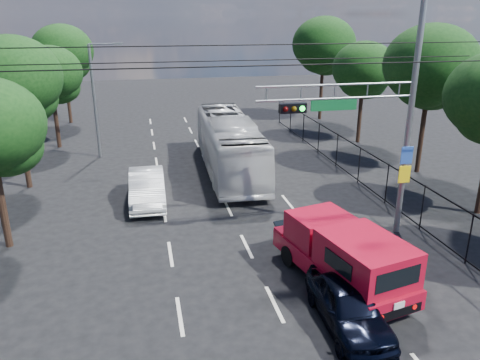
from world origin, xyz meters
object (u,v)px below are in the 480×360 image
object	(u,v)px
white_bus	(229,144)
signal_mast	(382,110)
red_pickup	(343,254)
white_van	(147,187)
navy_hatchback	(348,305)

from	to	relation	value
white_bus	signal_mast	bearing A→B (deg)	-64.01
red_pickup	signal_mast	bearing A→B (deg)	50.38
signal_mast	red_pickup	size ratio (longest dim) A/B	1.56
white_bus	white_van	distance (m)	6.30
white_bus	navy_hatchback	bearing A→B (deg)	-85.12
red_pickup	navy_hatchback	distance (m)	2.29
signal_mast	navy_hatchback	xyz separation A→B (m)	(-3.49, -5.46, -4.56)
navy_hatchback	red_pickup	bearing A→B (deg)	73.32
navy_hatchback	white_bus	distance (m)	14.99
white_bus	white_van	xyz separation A→B (m)	(-4.82, -3.98, -0.82)
white_bus	white_van	bearing A→B (deg)	-138.16
white_bus	red_pickup	bearing A→B (deg)	-81.48
navy_hatchback	white_bus	world-z (taller)	white_bus
signal_mast	red_pickup	world-z (taller)	signal_mast
signal_mast	navy_hatchback	bearing A→B (deg)	-122.56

